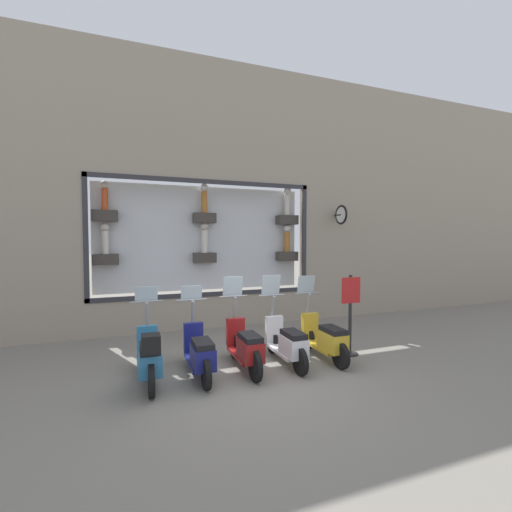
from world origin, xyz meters
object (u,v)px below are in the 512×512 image
(scooter_yellow_0, at_px, (325,338))
(scooter_red_2, at_px, (245,347))
(scooter_white_1, at_px, (287,343))
(scooter_teal_4, at_px, (149,357))
(shop_sign_post, at_px, (350,312))
(scooter_navy_3, at_px, (200,353))

(scooter_yellow_0, bearing_deg, scooter_red_2, 89.82)
(scooter_white_1, distance_m, scooter_teal_4, 2.59)
(scooter_teal_4, bearing_deg, shop_sign_post, -88.04)
(scooter_white_1, distance_m, scooter_navy_3, 1.72)
(scooter_navy_3, relative_size, scooter_teal_4, 1.00)
(scooter_white_1, bearing_deg, scooter_red_2, 89.71)
(scooter_white_1, height_order, scooter_teal_4, scooter_white_1)
(shop_sign_post, bearing_deg, scooter_red_2, 91.88)
(scooter_white_1, relative_size, scooter_navy_3, 1.00)
(scooter_yellow_0, distance_m, scooter_navy_3, 2.59)
(scooter_yellow_0, xyz_separation_m, scooter_navy_3, (-0.00, 2.59, -0.00))
(scooter_navy_3, xyz_separation_m, scooter_teal_4, (-0.05, 0.86, 0.05))
(scooter_white_1, height_order, scooter_navy_3, scooter_white_1)
(scooter_navy_3, distance_m, shop_sign_post, 3.29)
(scooter_white_1, height_order, shop_sign_post, shop_sign_post)
(scooter_teal_4, bearing_deg, scooter_yellow_0, -89.05)
(scooter_navy_3, bearing_deg, scooter_teal_4, 93.60)
(scooter_yellow_0, distance_m, scooter_red_2, 1.72)
(scooter_teal_4, relative_size, shop_sign_post, 1.06)
(shop_sign_post, bearing_deg, scooter_yellow_0, 97.15)
(scooter_red_2, relative_size, scooter_navy_3, 1.01)
(scooter_red_2, relative_size, shop_sign_post, 1.06)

